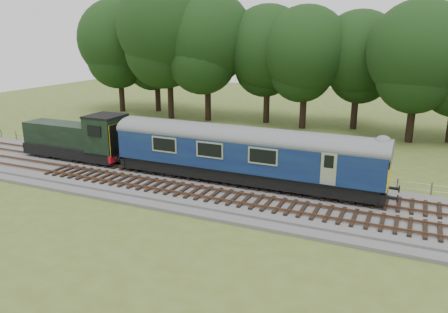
% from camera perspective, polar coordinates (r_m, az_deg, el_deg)
% --- Properties ---
extents(ground, '(120.00, 120.00, 0.00)m').
position_cam_1_polar(ground, '(27.09, 8.24, -5.97)').
color(ground, '#4E5C21').
rests_on(ground, ground).
extents(ballast, '(70.00, 7.00, 0.35)m').
position_cam_1_polar(ballast, '(27.02, 8.26, -5.63)').
color(ballast, '#4C4C4F').
rests_on(ballast, ground).
extents(track_north, '(67.20, 2.40, 0.21)m').
position_cam_1_polar(track_north, '(28.20, 9.08, -4.21)').
color(track_north, black).
rests_on(track_north, ballast).
extents(track_south, '(67.20, 2.40, 0.21)m').
position_cam_1_polar(track_south, '(25.50, 7.26, -6.35)').
color(track_south, black).
rests_on(track_south, ballast).
extents(fence, '(64.00, 0.12, 1.00)m').
position_cam_1_polar(fence, '(31.18, 10.57, -3.12)').
color(fence, '#6B6054').
rests_on(fence, ground).
extents(tree_line, '(70.00, 8.00, 18.00)m').
position_cam_1_polar(tree_line, '(47.80, 15.68, 3.20)').
color(tree_line, black).
rests_on(tree_line, ground).
extents(dmu_railcar, '(18.05, 2.86, 3.88)m').
position_cam_1_polar(dmu_railcar, '(28.56, 2.63, 0.85)').
color(dmu_railcar, black).
rests_on(dmu_railcar, ground).
extents(shunter_loco, '(8.92, 2.60, 3.38)m').
position_cam_1_polar(shunter_loco, '(36.08, -18.42, 2.19)').
color(shunter_loco, black).
rests_on(shunter_loco, ground).
extents(worker, '(0.81, 0.68, 1.88)m').
position_cam_1_polar(worker, '(32.39, -11.95, -0.08)').
color(worker, '#E23D0B').
rests_on(worker, ballast).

